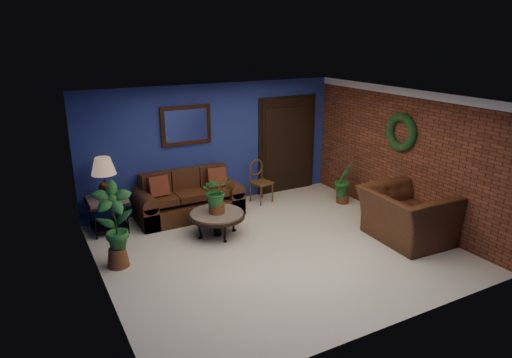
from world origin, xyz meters
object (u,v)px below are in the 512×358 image
coffee_table (217,216)px  table_lamp (104,173)px  armchair (406,216)px  end_table (107,206)px  side_chair (259,178)px  sofa (188,201)px

coffee_table → table_lamp: (-1.66, 1.10, 0.74)m
table_lamp → armchair: bearing=-32.4°
coffee_table → end_table: bearing=146.4°
coffee_table → side_chair: 1.90m
table_lamp → side_chair: (3.15, 0.07, -0.59)m
armchair → sofa: bearing=48.7°
sofa → table_lamp: 1.73m
sofa → armchair: sofa is taller
sofa → side_chair: sofa is taller
sofa → table_lamp: table_lamp is taller
sofa → table_lamp: bearing=-179.0°
sofa → side_chair: bearing=1.4°
end_table → table_lamp: table_lamp is taller
side_chair → armchair: bearing=-78.3°
end_table → coffee_table: bearing=-33.6°
side_chair → end_table: bearing=168.7°
end_table → sofa: bearing=1.0°
armchair → table_lamp: bearing=60.6°
end_table → armchair: size_ratio=0.50×
sofa → armchair: size_ratio=1.46×
coffee_table → table_lamp: table_lamp is taller
sofa → end_table: 1.54m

